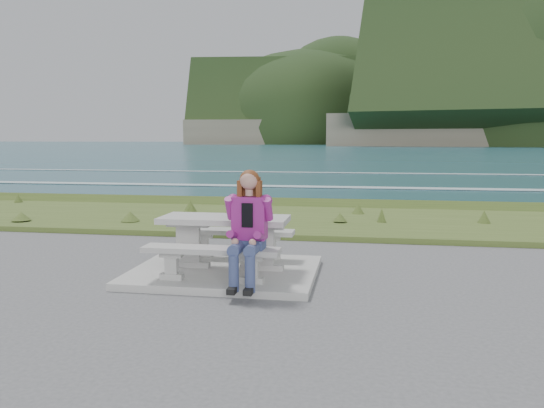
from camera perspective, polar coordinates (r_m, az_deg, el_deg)
name	(u,v)px	position (r m, az deg, el deg)	size (l,w,h in m)	color
concrete_slab	(225,272)	(7.68, -5.07, -7.27)	(2.60, 2.10, 0.10)	#9E9D99
picnic_table	(225,228)	(7.55, -5.13, -2.61)	(1.80, 0.75, 0.75)	#9E9D99
bench_landward	(211,255)	(6.94, -6.58, -5.46)	(1.80, 0.35, 0.45)	#9E9D99
bench_seaward	(236,236)	(8.26, -3.87, -3.42)	(1.80, 0.35, 0.45)	#9E9D99
grass_verge	(279,222)	(12.50, 0.75, -1.95)	(160.00, 4.50, 0.22)	#3D551F
shore_drop	(294,207)	(15.34, 2.42, -0.29)	(160.00, 0.80, 2.20)	#68614E
ocean	(330,200)	(32.56, 6.22, 0.44)	(1600.00, 1600.00, 0.09)	#21515F
seated_woman	(247,244)	(6.64, -2.72, -4.33)	(0.43, 0.74, 1.46)	navy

